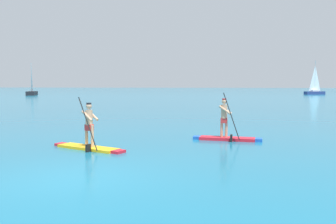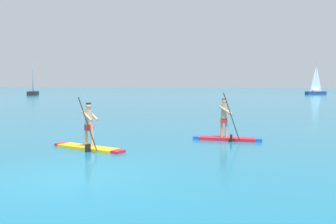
{
  "view_description": "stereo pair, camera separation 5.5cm",
  "coord_description": "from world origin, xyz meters",
  "px_view_note": "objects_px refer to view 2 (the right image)",
  "views": [
    {
      "loc": [
        3.75,
        -8.66,
        2.38
      ],
      "look_at": [
        1.22,
        7.79,
        1.09
      ],
      "focal_mm": 38.96,
      "sensor_mm": 36.0,
      "label": 1
    },
    {
      "loc": [
        3.81,
        -8.66,
        2.38
      ],
      "look_at": [
        1.22,
        7.79,
        1.09
      ],
      "focal_mm": 38.96,
      "sensor_mm": 36.0,
      "label": 2
    }
  ],
  "objects_px": {
    "paddleboarder_far_right": "(227,132)",
    "sailboat_left_horizon": "(33,91)",
    "sailboat_right_horizon": "(316,90)",
    "paddleboarder_mid_center": "(88,139)"
  },
  "relations": [
    {
      "from": "paddleboarder_far_right",
      "to": "sailboat_left_horizon",
      "type": "relative_size",
      "value": 0.43
    },
    {
      "from": "paddleboarder_far_right",
      "to": "sailboat_right_horizon",
      "type": "distance_m",
      "value": 73.47
    },
    {
      "from": "paddleboarder_mid_center",
      "to": "paddleboarder_far_right",
      "type": "height_order",
      "value": "paddleboarder_far_right"
    },
    {
      "from": "paddleboarder_far_right",
      "to": "paddleboarder_mid_center",
      "type": "bearing_deg",
      "value": -143.19
    },
    {
      "from": "sailboat_right_horizon",
      "to": "paddleboarder_far_right",
      "type": "bearing_deg",
      "value": -128.72
    },
    {
      "from": "sailboat_left_horizon",
      "to": "sailboat_right_horizon",
      "type": "height_order",
      "value": "sailboat_right_horizon"
    },
    {
      "from": "paddleboarder_mid_center",
      "to": "sailboat_right_horizon",
      "type": "height_order",
      "value": "sailboat_right_horizon"
    },
    {
      "from": "paddleboarder_mid_center",
      "to": "sailboat_left_horizon",
      "type": "relative_size",
      "value": 0.45
    },
    {
      "from": "paddleboarder_mid_center",
      "to": "sailboat_right_horizon",
      "type": "distance_m",
      "value": 77.76
    },
    {
      "from": "paddleboarder_mid_center",
      "to": "sailboat_left_horizon",
      "type": "height_order",
      "value": "sailboat_left_horizon"
    }
  ]
}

